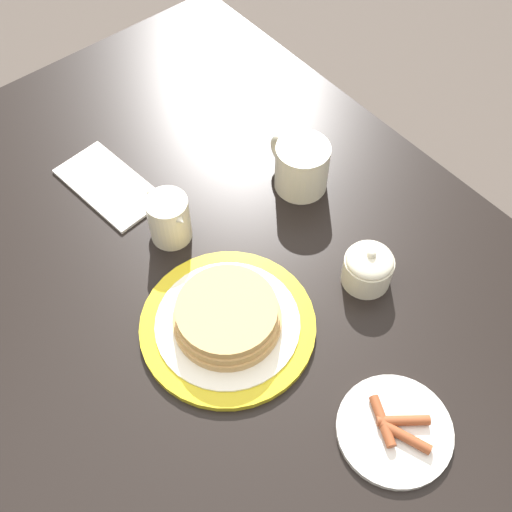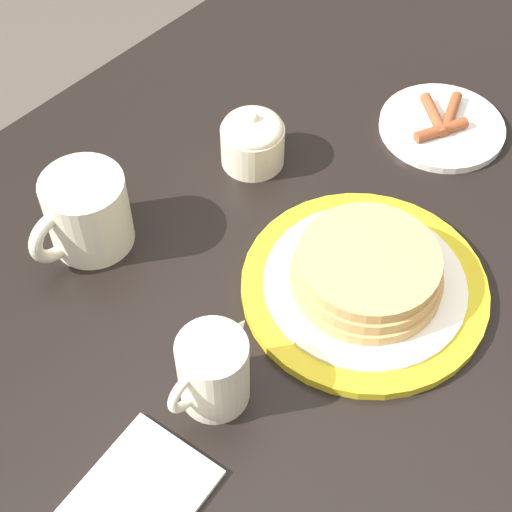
{
  "view_description": "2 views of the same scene",
  "coord_description": "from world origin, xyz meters",
  "views": [
    {
      "loc": [
        -0.43,
        0.24,
        1.62
      ],
      "look_at": [
        0.02,
        -0.12,
        0.79
      ],
      "focal_mm": 45.0,
      "sensor_mm": 36.0,
      "label": 1
    },
    {
      "loc": [
        0.41,
        0.22,
        1.45
      ],
      "look_at": [
        0.02,
        -0.12,
        0.79
      ],
      "focal_mm": 55.0,
      "sensor_mm": 36.0,
      "label": 2
    }
  ],
  "objects": [
    {
      "name": "dining_table",
      "position": [
        0.0,
        0.0,
        0.65
      ],
      "size": [
        1.35,
        1.04,
        0.76
      ],
      "color": "black",
      "rests_on": "ground_plane"
    },
    {
      "name": "creamer_pitcher",
      "position": [
        0.15,
        -0.05,
        0.81
      ],
      "size": [
        0.11,
        0.07,
        0.09
      ],
      "color": "beige",
      "rests_on": "dining_table"
    },
    {
      "name": "pancake_plate",
      "position": [
        -0.04,
        -0.02,
        0.78
      ],
      "size": [
        0.27,
        0.27,
        0.06
      ],
      "color": "gold",
      "rests_on": "dining_table"
    },
    {
      "name": "side_plate_bacon",
      "position": [
        -0.32,
        -0.09,
        0.77
      ],
      "size": [
        0.16,
        0.16,
        0.02
      ],
      "color": "silver",
      "rests_on": "dining_table"
    },
    {
      "name": "coffee_mug",
      "position": [
        0.1,
        -0.29,
        0.81
      ],
      "size": [
        0.13,
        0.09,
        0.09
      ],
      "color": "beige",
      "rests_on": "dining_table"
    },
    {
      "name": "sugar_bowl",
      "position": [
        -0.11,
        -0.24,
        0.8
      ],
      "size": [
        0.08,
        0.08,
        0.08
      ],
      "color": "beige",
      "rests_on": "dining_table"
    }
  ]
}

